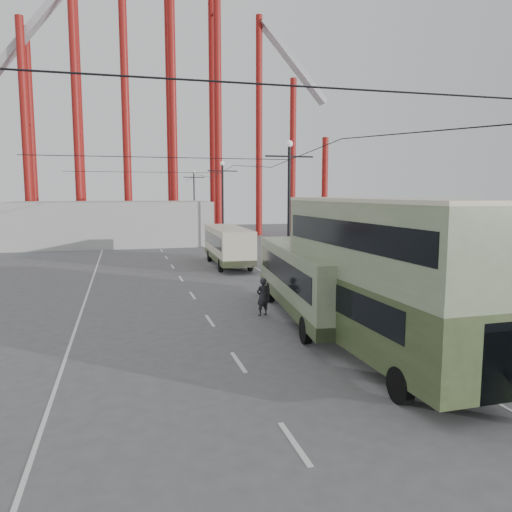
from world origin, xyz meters
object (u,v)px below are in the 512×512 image
object	(u,v)px
single_decker_green	(310,278)
single_decker_cream	(228,244)
double_decker_bus	(379,271)
pedestrian	(262,297)

from	to	relation	value
single_decker_green	single_decker_cream	size ratio (longest dim) A/B	1.20
double_decker_bus	single_decker_cream	size ratio (longest dim) A/B	1.06
double_decker_bus	single_decker_green	bearing A→B (deg)	89.50
pedestrian	single_decker_green	bearing A→B (deg)	133.70
double_decker_bus	single_decker_cream	bearing A→B (deg)	89.61
single_decker_cream	single_decker_green	bearing A→B (deg)	-87.37
single_decker_green	pedestrian	xyz separation A→B (m)	(-2.09, 0.98, -0.99)
single_decker_green	single_decker_cream	world-z (taller)	single_decker_green
double_decker_bus	pedestrian	world-z (taller)	double_decker_bus
single_decker_green	double_decker_bus	bearing A→B (deg)	-83.27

